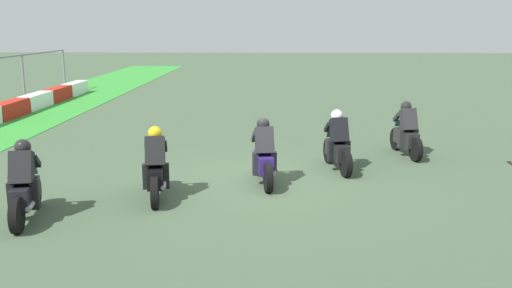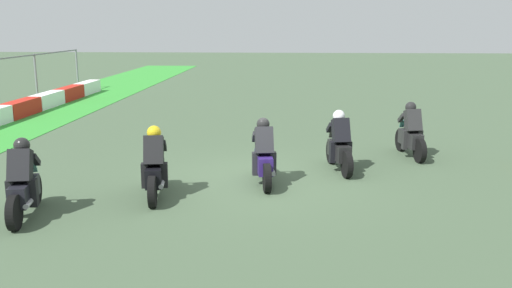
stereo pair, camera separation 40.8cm
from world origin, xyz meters
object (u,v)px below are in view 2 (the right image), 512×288
Objects in this scene: rider_lane_a at (411,134)px; rider_lane_b at (339,146)px; rider_lane_e at (24,185)px; rider_lane_d at (155,168)px; rider_lane_c at (264,157)px.

rider_lane_b is (-1.59, 2.09, 0.00)m from rider_lane_a.
rider_lane_b and rider_lane_e have the same top height.
rider_lane_b and rider_lane_d have the same top height.
rider_lane_d is at bearing 114.08° from rider_lane_a.
rider_lane_d is (-2.40, 4.06, 0.00)m from rider_lane_b.
rider_lane_c is 1.00× the size of rider_lane_e.
rider_lane_d is at bearing 107.99° from rider_lane_c.
rider_lane_b is at bearing -63.91° from rider_lane_c.
rider_lane_a and rider_lane_e have the same top height.
rider_lane_b is 1.00× the size of rider_lane_c.
rider_lane_e is (-3.78, 6.23, 0.00)m from rider_lane_b.
rider_lane_e is (-5.37, 8.32, 0.00)m from rider_lane_a.
rider_lane_e is (-1.38, 2.17, 0.00)m from rider_lane_d.
rider_lane_a and rider_lane_b have the same top height.
rider_lane_b is at bearing -68.03° from rider_lane_d.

